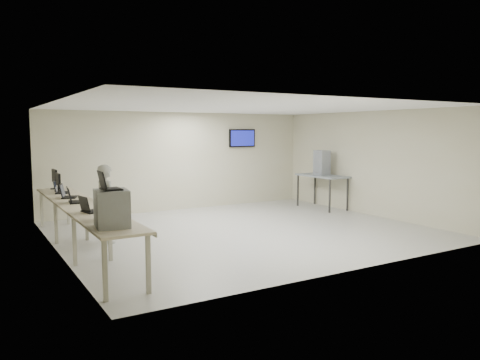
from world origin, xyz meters
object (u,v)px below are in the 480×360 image
equipment_box (112,208)px  side_table (322,177)px  soldier (106,204)px  workbench (81,208)px

equipment_box → side_table: (7.25, 3.89, -0.26)m
side_table → soldier: bearing=-171.2°
equipment_box → side_table: size_ratio=0.33×
workbench → side_table: size_ratio=3.66×
equipment_box → soldier: size_ratio=0.34×
equipment_box → soldier: (0.67, 2.87, -0.37)m
workbench → soldier: (0.61, 0.51, -0.03)m
workbench → equipment_box: (-0.06, -2.35, 0.34)m
soldier → side_table: bearing=-94.3°
workbench → soldier: bearing=40.1°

